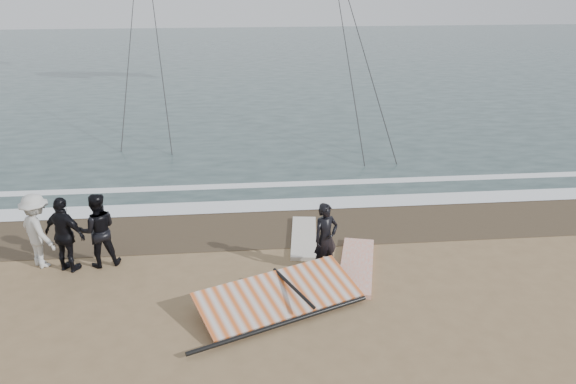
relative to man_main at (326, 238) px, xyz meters
name	(u,v)px	position (x,y,z in m)	size (l,w,h in m)	color
ground	(283,320)	(-1.17, -1.92, -0.85)	(120.00, 120.00, 0.00)	#8C704C
sea	(244,63)	(-1.17, 31.08, -0.84)	(120.00, 54.00, 0.02)	#233838
wet_sand	(268,226)	(-1.17, 2.58, -0.85)	(120.00, 2.80, 0.01)	#4C3D2B
foam_near	(265,205)	(-1.17, 3.98, -0.82)	(120.00, 0.90, 0.01)	white
foam_far	(262,185)	(-1.17, 5.68, -0.82)	(120.00, 0.45, 0.01)	white
man_main	(326,238)	(0.00, 0.00, 0.00)	(0.62, 0.41, 1.70)	black
board_white	(357,266)	(0.78, 0.05, -0.80)	(0.75, 2.70, 0.11)	silver
board_cream	(304,237)	(-0.29, 1.69, -0.80)	(0.64, 2.41, 0.10)	beige
trio_cluster	(64,232)	(-6.07, 0.80, 0.07)	(2.57, 1.40, 1.85)	black
sail_rig	(275,295)	(-1.27, -1.28, -0.66)	(3.70, 2.90, 0.49)	black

